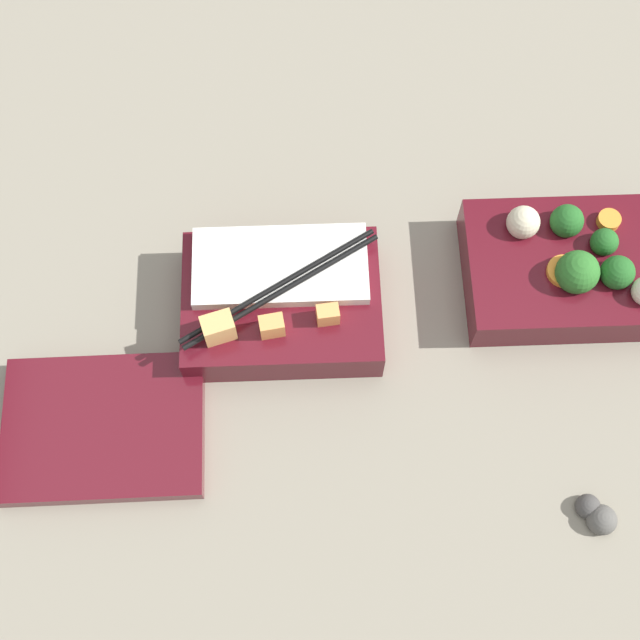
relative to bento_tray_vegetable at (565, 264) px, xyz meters
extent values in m
plane|color=gray|center=(0.14, 0.00, -0.03)|extent=(3.00, 3.00, 0.00)
cube|color=#510F19|center=(0.00, 0.00, -0.01)|extent=(0.19, 0.14, 0.04)
sphere|color=#2D7028|center=(0.00, 0.02, 0.03)|extent=(0.04, 0.04, 0.04)
sphere|color=#236023|center=(-0.04, 0.02, 0.03)|extent=(0.03, 0.03, 0.03)
sphere|color=#236023|center=(-0.03, -0.01, 0.02)|extent=(0.03, 0.03, 0.03)
sphere|color=#236023|center=(0.00, -0.03, 0.03)|extent=(0.03, 0.03, 0.03)
cylinder|color=orange|center=(-0.04, -0.03, 0.02)|extent=(0.03, 0.03, 0.01)
cylinder|color=orange|center=(0.01, 0.02, 0.02)|extent=(0.04, 0.04, 0.01)
sphere|color=beige|center=(0.04, -0.03, 0.03)|extent=(0.03, 0.03, 0.03)
cube|color=#510F19|center=(0.28, 0.03, -0.01)|extent=(0.19, 0.14, 0.04)
cube|color=white|center=(0.28, 0.00, 0.02)|extent=(0.16, 0.08, 0.01)
cube|color=#F4A356|center=(0.23, 0.06, 0.03)|extent=(0.02, 0.02, 0.02)
cube|color=#F4A356|center=(0.28, 0.07, 0.03)|extent=(0.02, 0.02, 0.02)
cube|color=#EAB266|center=(0.33, 0.07, 0.03)|extent=(0.03, 0.03, 0.03)
cylinder|color=black|center=(0.28, 0.03, 0.03)|extent=(0.18, 0.11, 0.01)
cylinder|color=black|center=(0.27, 0.03, 0.03)|extent=(0.18, 0.11, 0.01)
cube|color=#510F19|center=(0.44, 0.14, -0.02)|extent=(0.18, 0.14, 0.02)
sphere|color=#474442|center=(0.01, 0.23, -0.02)|extent=(0.02, 0.02, 0.02)
sphere|color=#595651|center=(0.00, 0.24, -0.02)|extent=(0.03, 0.03, 0.03)
camera|label=1|loc=(0.25, 0.38, 0.77)|focal=50.00mm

